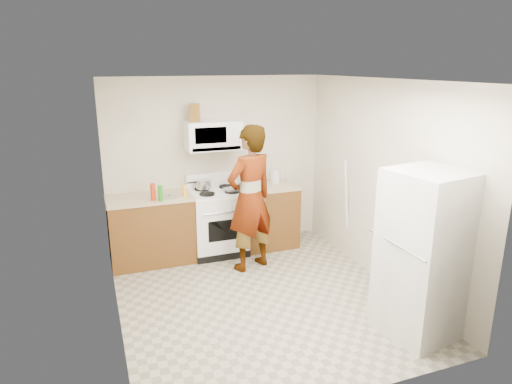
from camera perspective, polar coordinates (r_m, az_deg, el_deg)
name	(u,v)px	position (r m, az deg, el deg)	size (l,w,h in m)	color
floor	(261,297)	(5.53, 0.60, -13.04)	(3.60, 3.60, 0.00)	gray
back_wall	(217,164)	(6.70, -4.87, 3.53)	(3.20, 0.02, 2.50)	beige
right_wall	(382,183)	(5.79, 15.49, 1.05)	(0.02, 3.60, 2.50)	beige
cabinet_left	(151,231)	(6.44, -12.94, -4.74)	(1.12, 0.62, 0.90)	brown
counter_left	(149,198)	(6.30, -13.20, -0.75)	(1.14, 0.64, 0.04)	tan
cabinet_right	(268,217)	(6.85, 1.46, -3.09)	(0.80, 0.62, 0.90)	brown
counter_right	(268,187)	(6.71, 1.49, 0.69)	(0.82, 0.64, 0.04)	tan
gas_range	(218,221)	(6.59, -4.83, -3.57)	(0.76, 0.65, 1.13)	white
microwave	(213,135)	(6.42, -5.39, 7.07)	(0.76, 0.38, 0.40)	white
person	(250,199)	(5.93, -0.74, -0.84)	(0.71, 0.46, 1.94)	tan
fridge	(424,254)	(4.83, 20.21, -7.34)	(0.70, 0.70, 1.70)	silver
kettle	(275,177)	(6.84, 2.43, 1.86)	(0.14, 0.14, 0.17)	silver
jug	(195,113)	(6.33, -7.68, 9.79)	(0.14, 0.14, 0.24)	brown
saucepan	(203,184)	(6.51, -6.61, 0.98)	(0.21, 0.21, 0.12)	silver
tray	(233,190)	(6.42, -2.90, 0.31)	(0.25, 0.16, 0.05)	white
bottle_spray	(153,192)	(6.10, -12.76, 0.00)	(0.07, 0.07, 0.22)	#B92D0D
bottle_hot_sauce	(185,191)	(6.17, -8.93, 0.10)	(0.05, 0.05, 0.17)	#FCAC1C
bottle_green_cap	(160,193)	(6.06, -11.86, -0.14)	(0.06, 0.06, 0.20)	#1D7D16
pot_lid	(169,196)	(6.25, -10.79, -0.53)	(0.26, 0.26, 0.01)	silver
broom	(347,208)	(6.49, 11.26, -2.02)	(0.03, 0.03, 1.43)	silver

